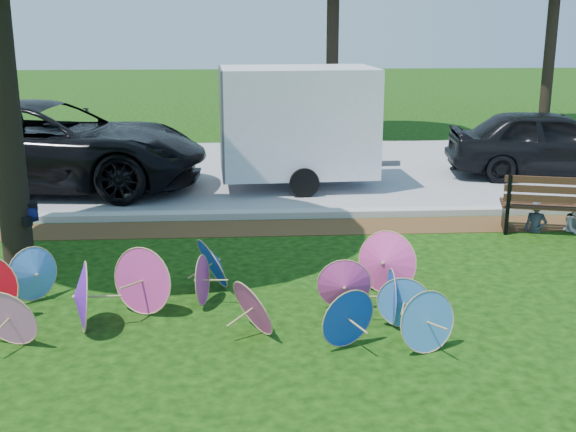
# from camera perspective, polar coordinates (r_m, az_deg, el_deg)

# --- Properties ---
(ground) EXTENTS (90.00, 90.00, 0.00)m
(ground) POSITION_cam_1_polar(r_m,az_deg,el_deg) (8.17, -2.65, -9.90)
(ground) COLOR black
(ground) RESTS_ON ground
(mulch_strip) EXTENTS (90.00, 1.00, 0.01)m
(mulch_strip) POSITION_cam_1_polar(r_m,az_deg,el_deg) (12.38, -3.04, -0.98)
(mulch_strip) COLOR #472D16
(mulch_strip) RESTS_ON ground
(curb) EXTENTS (90.00, 0.30, 0.12)m
(curb) POSITION_cam_1_polar(r_m,az_deg,el_deg) (13.04, -3.08, 0.12)
(curb) COLOR #B7B5AD
(curb) RESTS_ON ground
(street) EXTENTS (90.00, 8.00, 0.01)m
(street) POSITION_cam_1_polar(r_m,az_deg,el_deg) (17.09, -3.24, 3.59)
(street) COLOR gray
(street) RESTS_ON ground
(parasol_pile) EXTENTS (5.84, 2.68, 0.86)m
(parasol_pile) POSITION_cam_1_polar(r_m,az_deg,el_deg) (8.68, -6.21, -5.70)
(parasol_pile) COLOR #DE3B95
(parasol_pile) RESTS_ON ground
(black_van) EXTENTS (6.86, 3.67, 1.83)m
(black_van) POSITION_cam_1_polar(r_m,az_deg,el_deg) (15.91, -18.52, 5.28)
(black_van) COLOR black
(black_van) RESTS_ON ground
(dark_pickup) EXTENTS (4.70, 2.38, 1.53)m
(dark_pickup) POSITION_cam_1_polar(r_m,az_deg,el_deg) (17.34, 19.98, 5.42)
(dark_pickup) COLOR black
(dark_pickup) RESTS_ON ground
(cargo_trailer) EXTENTS (3.26, 2.16, 2.81)m
(cargo_trailer) POSITION_cam_1_polar(r_m,az_deg,el_deg) (15.26, 0.79, 7.53)
(cargo_trailer) COLOR white
(cargo_trailer) RESTS_ON ground
(park_bench) EXTENTS (2.04, 1.20, 1.00)m
(park_bench) POSITION_cam_1_polar(r_m,az_deg,el_deg) (12.85, 20.64, 0.93)
(park_bench) COLOR black
(park_bench) RESTS_ON ground
(person_left) EXTENTS (0.43, 0.37, 1.01)m
(person_left) POSITION_cam_1_polar(r_m,az_deg,el_deg) (12.75, 19.12, 0.98)
(person_left) COLOR #3C4151
(person_left) RESTS_ON ground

